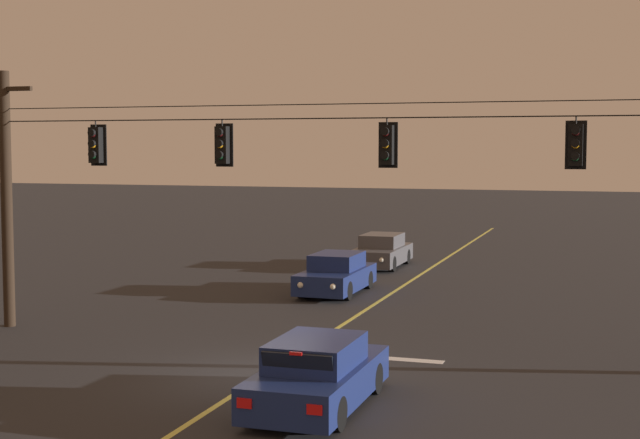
{
  "coord_description": "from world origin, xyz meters",
  "views": [
    {
      "loc": [
        7.45,
        -18.83,
        5.11
      ],
      "look_at": [
        0.0,
        4.17,
        3.18
      ],
      "focal_mm": 52.03,
      "sensor_mm": 36.0,
      "label": 1
    }
  ],
  "objects": [
    {
      "name": "ground_plane",
      "position": [
        0.0,
        0.0,
        0.0
      ],
      "size": [
        180.0,
        180.0,
        0.0
      ],
      "primitive_type": "plane",
      "color": "#28282B"
    },
    {
      "name": "lane_centre_stripe",
      "position": [
        0.0,
        9.17,
        0.0
      ],
      "size": [
        0.14,
        60.0,
        0.01
      ],
      "primitive_type": "cube",
      "color": "#D1C64C",
      "rests_on": "ground"
    },
    {
      "name": "stop_bar_paint",
      "position": [
        1.9,
        2.57,
        0.0
      ],
      "size": [
        3.4,
        0.36,
        0.01
      ],
      "primitive_type": "cube",
      "color": "silver",
      "rests_on": "ground"
    },
    {
      "name": "signal_span_assembly",
      "position": [
        -0.0,
        3.17,
        3.75
      ],
      "size": [
        19.69,
        0.32,
        7.19
      ],
      "color": "#2D2116",
      "rests_on": "ground"
    },
    {
      "name": "traffic_light_leftmost",
      "position": [
        -6.05,
        3.15,
        5.13
      ],
      "size": [
        0.48,
        0.41,
        1.22
      ],
      "color": "black"
    },
    {
      "name": "traffic_light_left_inner",
      "position": [
        -2.33,
        3.15,
        5.13
      ],
      "size": [
        0.48,
        0.41,
        1.22
      ],
      "color": "black"
    },
    {
      "name": "traffic_light_centre",
      "position": [
        2.03,
        3.15,
        5.13
      ],
      "size": [
        0.48,
        0.41,
        1.22
      ],
      "color": "black"
    },
    {
      "name": "traffic_light_right_inner",
      "position": [
        6.47,
        3.15,
        5.13
      ],
      "size": [
        0.48,
        0.41,
        1.22
      ],
      "color": "black"
    },
    {
      "name": "car_waiting_near_lane",
      "position": [
        1.93,
        -1.97,
        0.65
      ],
      "size": [
        1.8,
        4.33,
        1.39
      ],
      "color": "navy",
      "rests_on": "ground"
    },
    {
      "name": "car_oncoming_lead",
      "position": [
        -1.85,
        11.71,
        0.65
      ],
      "size": [
        1.8,
        4.42,
        1.39
      ],
      "color": "navy",
      "rests_on": "ground"
    },
    {
      "name": "car_oncoming_trailing",
      "position": [
        -2.08,
        19.02,
        0.65
      ],
      "size": [
        1.8,
        4.42,
        1.39
      ],
      "color": "#4C4C51",
      "rests_on": "ground"
    }
  ]
}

